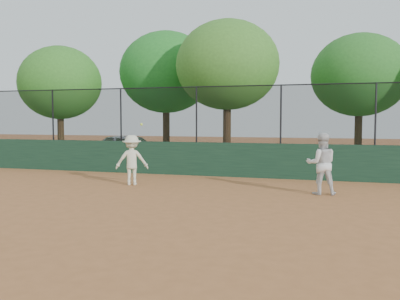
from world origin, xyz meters
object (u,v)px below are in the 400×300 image
(tree_1, at_px, (166,72))
(parked_car, at_px, (130,149))
(tree_0, at_px, (60,83))
(tree_2, at_px, (227,65))
(player_second, at_px, (321,164))
(player_main, at_px, (132,160))
(tree_3, at_px, (360,75))

(tree_1, bearing_deg, parked_car, -92.89)
(tree_0, height_order, tree_2, tree_2)
(parked_car, relative_size, player_second, 2.44)
(parked_car, xyz_separation_m, tree_1, (0.20, 3.91, 3.76))
(player_second, bearing_deg, tree_0, -41.90)
(player_main, relative_size, tree_1, 0.29)
(tree_0, bearing_deg, player_second, -30.50)
(player_main, relative_size, tree_0, 0.33)
(player_second, height_order, tree_1, tree_1)
(player_main, height_order, tree_2, tree_2)
(player_second, relative_size, tree_3, 0.28)
(tree_1, bearing_deg, player_second, -49.17)
(player_main, distance_m, tree_3, 12.45)
(parked_car, distance_m, tree_1, 5.43)
(parked_car, distance_m, player_second, 10.07)
(parked_car, xyz_separation_m, player_second, (8.39, -5.57, 0.14))
(tree_1, bearing_deg, tree_0, -164.95)
(parked_car, relative_size, tree_0, 0.69)
(parked_car, bearing_deg, tree_1, 12.64)
(tree_1, distance_m, tree_2, 4.41)
(tree_1, bearing_deg, tree_2, -30.07)
(player_main, bearing_deg, tree_3, 54.34)
(tree_1, height_order, tree_2, tree_1)
(tree_2, bearing_deg, player_main, -100.04)
(player_main, bearing_deg, tree_1, 105.14)
(player_second, height_order, tree_0, tree_0)
(tree_2, xyz_separation_m, tree_3, (5.73, 2.57, -0.37))
(tree_0, relative_size, tree_1, 0.89)
(player_main, bearing_deg, tree_2, 79.96)
(parked_car, distance_m, tree_3, 11.16)
(player_second, relative_size, tree_0, 0.28)
(parked_car, height_order, tree_0, tree_0)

